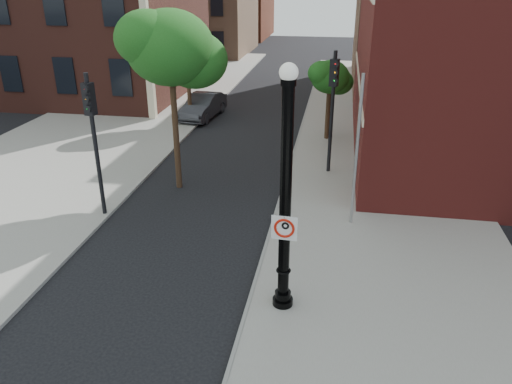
% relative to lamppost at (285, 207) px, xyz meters
% --- Properties ---
extents(ground, '(120.00, 120.00, 0.00)m').
position_rel_lamppost_xyz_m(ground, '(-2.97, 0.04, -3.02)').
color(ground, black).
rests_on(ground, ground).
extents(sidewalk_right, '(8.00, 60.00, 0.12)m').
position_rel_lamppost_xyz_m(sidewalk_right, '(3.03, 10.04, -2.96)').
color(sidewalk_right, gray).
rests_on(sidewalk_right, ground).
extents(sidewalk_left, '(10.00, 50.00, 0.12)m').
position_rel_lamppost_xyz_m(sidewalk_left, '(-11.97, 18.04, -2.96)').
color(sidewalk_left, gray).
rests_on(sidewalk_left, ground).
extents(curb_edge, '(0.10, 60.00, 0.14)m').
position_rel_lamppost_xyz_m(curb_edge, '(-0.92, 10.04, -2.95)').
color(curb_edge, gray).
rests_on(curb_edge, ground).
extents(lamppost, '(0.55, 0.55, 6.54)m').
position_rel_lamppost_xyz_m(lamppost, '(0.00, 0.00, 0.00)').
color(lamppost, black).
rests_on(lamppost, ground).
extents(no_parking_sign, '(0.66, 0.09, 0.66)m').
position_rel_lamppost_xyz_m(no_parking_sign, '(0.01, -0.17, -0.48)').
color(no_parking_sign, white).
rests_on(no_parking_sign, ground).
extents(parked_car, '(2.06, 4.62, 1.47)m').
position_rel_lamppost_xyz_m(parked_car, '(-7.08, 18.01, -2.28)').
color(parked_car, '#2C2C31').
rests_on(parked_car, ground).
extents(traffic_signal_left, '(0.38, 0.45, 5.28)m').
position_rel_lamppost_xyz_m(traffic_signal_left, '(-7.17, 4.36, 0.54)').
color(traffic_signal_left, black).
rests_on(traffic_signal_left, ground).
extents(traffic_signal_right, '(0.41, 0.47, 5.39)m').
position_rel_lamppost_xyz_m(traffic_signal_right, '(0.86, 10.02, 0.61)').
color(traffic_signal_right, black).
rests_on(traffic_signal_right, ground).
extents(utility_pole, '(0.11, 0.11, 5.40)m').
position_rel_lamppost_xyz_m(utility_pole, '(1.83, 5.16, -0.32)').
color(utility_pole, '#999999').
rests_on(utility_pole, ground).
extents(street_tree_a, '(3.95, 3.57, 7.12)m').
position_rel_lamppost_xyz_m(street_tree_a, '(-5.23, 7.50, 2.61)').
color(street_tree_a, '#2F2012').
rests_on(street_tree_a, ground).
extents(street_tree_b, '(3.07, 2.78, 5.54)m').
position_rel_lamppost_xyz_m(street_tree_b, '(-7.59, 17.11, 1.35)').
color(street_tree_b, '#2F2012').
rests_on(street_tree_b, ground).
extents(street_tree_c, '(2.34, 2.12, 4.22)m').
position_rel_lamppost_xyz_m(street_tree_c, '(0.61, 14.84, 0.30)').
color(street_tree_c, '#2F2012').
rests_on(street_tree_c, ground).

